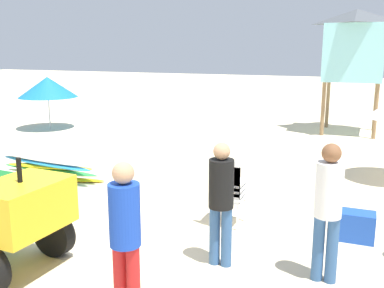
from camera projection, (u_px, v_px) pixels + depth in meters
The scene contains 9 objects.
ground at pixel (77, 258), 6.03m from camera, with size 80.00×80.00×0.00m, color beige.
stacked_plastic_chairs at pixel (227, 187), 6.97m from camera, with size 0.48×0.48×1.11m.
surfboard_pile at pixel (47, 168), 9.59m from camera, with size 2.82×0.90×0.48m.
lifeguard_near_left at pixel (125, 231), 4.50m from camera, with size 0.32×0.32×1.69m.
lifeguard_near_center at pixel (328, 204), 5.24m from camera, with size 0.32×0.32×1.71m.
lifeguard_far_right at pixel (221, 196), 5.66m from camera, with size 0.32×0.32×1.63m.
lifeguard_tower at pixel (355, 45), 14.26m from camera, with size 1.98×1.98×3.96m.
beach_umbrella_mid at pixel (48, 87), 15.28m from camera, with size 2.00×2.00×1.80m.
cooler_box at pixel (357, 226), 6.55m from camera, with size 0.49×0.34×0.43m, color blue.
Camera 1 is at (3.52, -4.59, 2.79)m, focal length 41.79 mm.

